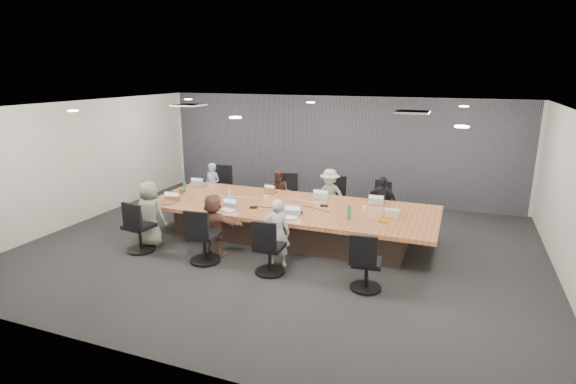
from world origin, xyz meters
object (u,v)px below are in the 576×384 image
(canvas_bag, at_px, (392,213))
(chair_7, at_px, (367,267))
(mug_brown, at_px, (181,191))
(laptop_6, at_px, (288,218))
(bottle_green_right, at_px, (349,212))
(person_6, at_px, (277,233))
(person_5, at_px, (214,225))
(person_0, at_px, (213,186))
(person_2, at_px, (329,196))
(stapler, at_px, (299,212))
(chair_6, at_px, (270,251))
(laptop_0, at_px, (201,185))
(laptop_5, at_px, (227,210))
(laptop_3, at_px, (377,203))
(snack_packet, at_px, (384,221))
(chair_0, at_px, (220,189))
(bottle_clear, at_px, (229,194))
(chair_5, at_px, (205,240))
(bottle_green_left, at_px, (184,187))
(person_1, at_px, (280,193))
(chair_3, at_px, (383,208))
(chair_1, at_px, (285,198))
(person_4, at_px, (150,214))
(person_3, at_px, (381,203))
(laptop_4, at_px, (166,203))
(laptop_1, at_px, (271,192))
(laptop_2, at_px, (323,197))
(conference_table, at_px, (290,221))
(chair_4, at_px, (140,230))
(chair_2, at_px, (333,202))

(canvas_bag, bearing_deg, chair_7, -94.16)
(mug_brown, bearing_deg, laptop_6, -14.78)
(bottle_green_right, bearing_deg, person_6, -140.87)
(person_5, bearing_deg, person_0, -56.98)
(person_2, distance_m, stapler, 1.82)
(chair_6, bearing_deg, laptop_0, 137.25)
(laptop_5, bearing_deg, chair_7, -7.44)
(laptop_3, height_order, snack_packet, snack_packet)
(chair_0, xyz_separation_m, bottle_clear, (1.22, -1.70, 0.42))
(chair_6, distance_m, bottle_clear, 2.44)
(chair_5, height_order, bottle_green_left, bottle_green_left)
(person_1, bearing_deg, bottle_clear, -120.48)
(chair_3, relative_size, person_6, 0.59)
(chair_1, height_order, bottle_green_right, bottle_green_right)
(person_4, bearing_deg, bottle_green_right, -170.22)
(person_2, height_order, person_3, person_2)
(laptop_3, bearing_deg, chair_0, -13.35)
(person_6, bearing_deg, chair_7, 153.92)
(laptop_5, height_order, bottle_green_right, bottle_green_right)
(laptop_0, relative_size, laptop_4, 0.92)
(laptop_1, relative_size, laptop_6, 0.88)
(laptop_6, bearing_deg, laptop_4, 170.60)
(laptop_2, xyz_separation_m, snack_packet, (1.54, -1.17, 0.01))
(person_2, relative_size, mug_brown, 12.33)
(chair_1, xyz_separation_m, chair_3, (2.45, 0.00, 0.01))
(laptop_6, height_order, bottle_green_left, bottle_green_left)
(chair_1, height_order, chair_6, chair_6)
(conference_table, relative_size, chair_1, 8.24)
(person_3, height_order, laptop_6, person_3)
(person_1, xyz_separation_m, bottle_green_right, (2.14, -1.81, 0.30))
(canvas_bag, distance_m, snack_packet, 0.37)
(person_3, relative_size, bottle_clear, 5.98)
(chair_3, distance_m, laptop_2, 1.55)
(person_2, distance_m, laptop_3, 1.33)
(chair_0, bearing_deg, laptop_0, 83.76)
(person_4, distance_m, person_6, 2.78)
(person_1, bearing_deg, snack_packet, -36.45)
(person_3, xyz_separation_m, laptop_6, (-1.40, -2.15, 0.15))
(laptop_3, bearing_deg, chair_5, 41.09)
(person_3, distance_m, stapler, 2.24)
(chair_4, height_order, laptop_6, chair_4)
(chair_2, bearing_deg, person_5, 55.04)
(laptop_1, bearing_deg, mug_brown, 35.63)
(laptop_1, relative_size, person_5, 0.24)
(person_1, xyz_separation_m, laptop_4, (-1.73, -2.15, 0.17))
(person_3, height_order, person_6, person_6)
(bottle_green_right, bearing_deg, laptop_5, -171.96)
(person_1, height_order, person_5, person_5)
(chair_1, distance_m, chair_5, 3.41)
(bottle_green_left, height_order, bottle_clear, bottle_green_left)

